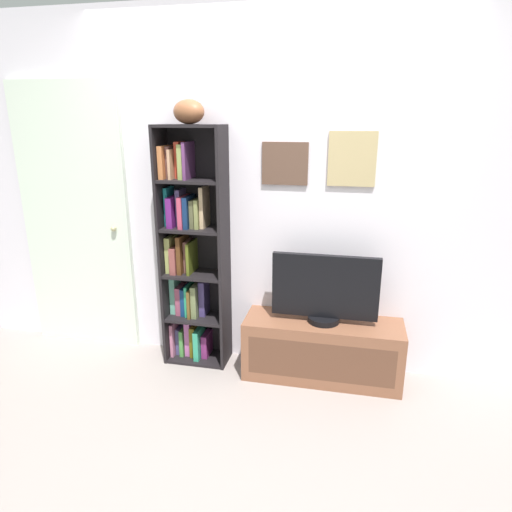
{
  "coord_description": "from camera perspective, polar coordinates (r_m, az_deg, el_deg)",
  "views": [
    {
      "loc": [
        0.61,
        -1.99,
        1.8
      ],
      "look_at": [
        -0.01,
        0.85,
        0.9
      ],
      "focal_mm": 31.58,
      "sensor_mm": 36.0,
      "label": 1
    }
  ],
  "objects": [
    {
      "name": "ground",
      "position": [
        2.76,
        -3.96,
        -24.1
      ],
      "size": [
        5.2,
        5.2,
        0.04
      ],
      "primitive_type": "cube",
      "color": "gray"
    },
    {
      "name": "back_wall",
      "position": [
        3.22,
        1.21,
        7.7
      ],
      "size": [
        4.8,
        0.08,
        2.54
      ],
      "color": "silver",
      "rests_on": "ground"
    },
    {
      "name": "bookshelf",
      "position": [
        3.34,
        -8.28,
        0.06
      ],
      "size": [
        0.47,
        0.26,
        1.76
      ],
      "color": "black",
      "rests_on": "ground"
    },
    {
      "name": "door",
      "position": [
        3.79,
        -21.84,
        4.22
      ],
      "size": [
        0.89,
        0.09,
        2.07
      ],
      "color": "silver",
      "rests_on": "ground"
    },
    {
      "name": "tv_stand",
      "position": [
        3.31,
        8.36,
        -11.64
      ],
      "size": [
        1.1,
        0.37,
        0.43
      ],
      "color": "brown",
      "rests_on": "ground"
    },
    {
      "name": "television",
      "position": [
        3.12,
        8.72,
        -4.25
      ],
      "size": [
        0.73,
        0.22,
        0.48
      ],
      "color": "black",
      "rests_on": "tv_stand"
    },
    {
      "name": "football",
      "position": [
        3.15,
        -8.52,
        17.62
      ],
      "size": [
        0.3,
        0.26,
        0.16
      ],
      "primitive_type": "ellipsoid",
      "rotation": [
        0.0,
        0.0,
        -0.48
      ],
      "color": "#935636",
      "rests_on": "bookshelf"
    }
  ]
}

